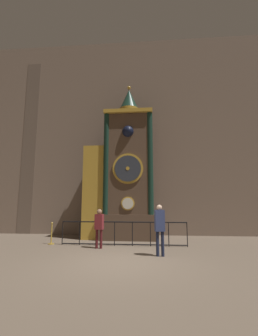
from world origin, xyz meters
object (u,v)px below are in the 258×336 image
at_px(clock_tower, 123,174).
at_px(stanchion_post, 51,237).
at_px(visitor_far, 160,225).
at_px(visitor_near, 99,224).

height_order(clock_tower, stanchion_post, clock_tower).
height_order(visitor_far, stanchion_post, visitor_far).
relative_size(visitor_far, stanchion_post, 1.84).
xyz_separation_m(clock_tower, visitor_near, (-0.70, -2.53, -2.42)).
xyz_separation_m(visitor_near, stanchion_post, (-2.36, 0.74, -0.65)).
bearing_deg(visitor_near, clock_tower, 85.77).
height_order(clock_tower, visitor_far, clock_tower).
distance_m(visitor_near, stanchion_post, 2.56).
height_order(visitor_near, visitor_far, visitor_far).
xyz_separation_m(visitor_near, visitor_far, (2.46, -1.15, 0.11)).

